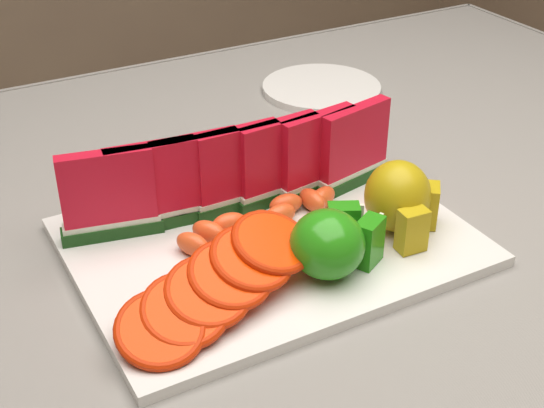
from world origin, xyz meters
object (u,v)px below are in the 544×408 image
at_px(apple_cluster, 333,242).
at_px(side_plate, 321,88).
at_px(pear_cluster, 400,199).
at_px(platter, 270,242).

bearing_deg(apple_cluster, side_plate, 59.13).
distance_m(pear_cluster, side_plate, 0.41).
bearing_deg(platter, apple_cluster, -72.33).
distance_m(platter, side_plate, 0.42).
bearing_deg(platter, side_plate, 50.66).
relative_size(apple_cluster, pear_cluster, 1.10).
xyz_separation_m(pear_cluster, side_plate, (0.14, 0.38, -0.05)).
distance_m(platter, pear_cluster, 0.14).
distance_m(apple_cluster, pear_cluster, 0.10).
distance_m(platter, apple_cluster, 0.09).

